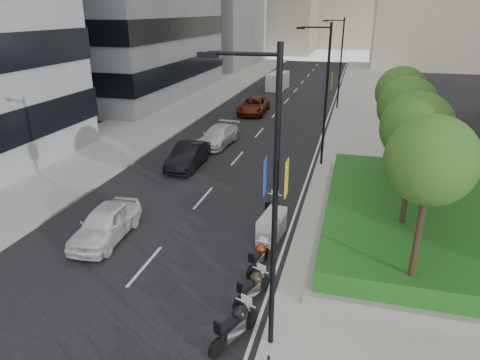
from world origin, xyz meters
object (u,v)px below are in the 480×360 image
at_px(car_c, 218,136).
at_px(lamp_post_2, 339,59).
at_px(lamp_post_0, 270,195).
at_px(lamp_post_1, 324,89).
at_px(motorcycle_2, 235,325).
at_px(motorcycle_6, 272,207).
at_px(motorcycle_4, 258,257).
at_px(car_b, 188,156).
at_px(motorcycle_5, 272,227).
at_px(motorcycle_3, 252,287).
at_px(car_d, 254,106).
at_px(delivery_van, 277,82).
at_px(car_a, 106,223).

bearing_deg(car_c, lamp_post_2, 67.57).
relative_size(lamp_post_0, lamp_post_1, 1.00).
bearing_deg(lamp_post_0, motorcycle_2, -174.43).
bearing_deg(motorcycle_6, lamp_post_1, -5.31).
relative_size(motorcycle_4, car_c, 0.40).
bearing_deg(lamp_post_2, car_b, -111.98).
xyz_separation_m(motorcycle_2, motorcycle_5, (-0.16, 6.63, -0.00)).
bearing_deg(motorcycle_3, car_d, 36.70).
height_order(motorcycle_6, delivery_van, delivery_van).
distance_m(motorcycle_2, motorcycle_4, 4.12).
height_order(lamp_post_0, lamp_post_2, same).
bearing_deg(motorcycle_3, car_b, 53.89).
bearing_deg(motorcycle_2, delivery_van, 32.46).
relative_size(car_b, delivery_van, 0.92).
xyz_separation_m(lamp_post_0, car_b, (-8.29, 14.47, -4.29)).
xyz_separation_m(motorcycle_2, car_b, (-7.33, 14.57, 0.17)).
xyz_separation_m(motorcycle_4, car_d, (-6.64, 26.80, 0.24)).
bearing_deg(lamp_post_1, lamp_post_0, -90.00).
distance_m(car_b, car_d, 16.35).
xyz_separation_m(motorcycle_4, car_a, (-7.17, 0.57, 0.23)).
relative_size(motorcycle_4, car_d, 0.36).
bearing_deg(motorcycle_2, lamp_post_2, 21.98).
relative_size(motorcycle_3, car_b, 0.41).
relative_size(lamp_post_2, motorcycle_4, 4.53).
relative_size(motorcycle_4, car_b, 0.42).
bearing_deg(car_a, lamp_post_2, 71.40).
relative_size(motorcycle_5, car_a, 0.47).
distance_m(lamp_post_0, car_c, 21.65).
height_order(lamp_post_1, motorcycle_4, lamp_post_1).
xyz_separation_m(car_b, delivery_van, (0.26, 30.47, 0.20)).
relative_size(motorcycle_2, car_a, 0.48).
bearing_deg(motorcycle_4, lamp_post_1, 5.76).
bearing_deg(car_b, delivery_van, 88.03).
bearing_deg(delivery_van, motorcycle_5, -75.63).
relative_size(lamp_post_2, delivery_van, 1.75).
bearing_deg(motorcycle_6, motorcycle_3, -169.50).
relative_size(car_b, car_d, 0.85).
bearing_deg(lamp_post_1, car_d, 119.43).
xyz_separation_m(motorcycle_2, motorcycle_3, (0.04, 2.12, -0.06)).
bearing_deg(delivery_van, motorcycle_6, -75.69).
height_order(lamp_post_2, motorcycle_2, lamp_post_2).
xyz_separation_m(motorcycle_3, car_a, (-7.42, 2.57, 0.21)).
bearing_deg(lamp_post_1, motorcycle_6, -100.44).
distance_m(lamp_post_0, car_d, 32.08).
distance_m(lamp_post_2, car_c, 17.77).
bearing_deg(motorcycle_2, lamp_post_1, 20.34).
bearing_deg(car_a, motorcycle_2, -35.75).
bearing_deg(lamp_post_0, delivery_van, 100.12).
height_order(motorcycle_5, motorcycle_6, motorcycle_5).
xyz_separation_m(motorcycle_5, car_d, (-6.68, 24.28, 0.16)).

